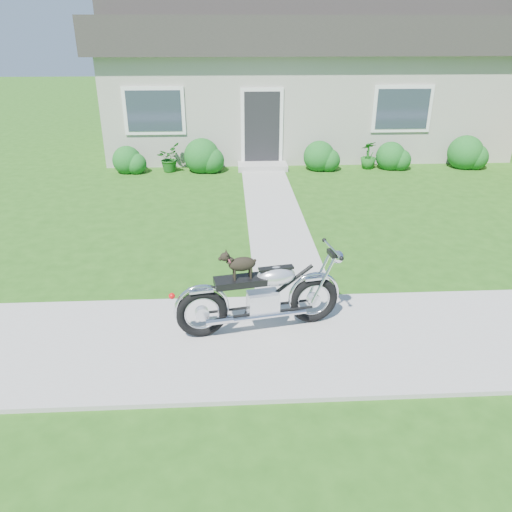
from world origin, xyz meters
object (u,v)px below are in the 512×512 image
(house, at_px, (301,79))
(potted_plant_right, at_px, (369,155))
(potted_plant_left, at_px, (168,158))
(motorcycle_with_dog, at_px, (262,295))

(house, relative_size, potted_plant_right, 16.16)
(potted_plant_left, distance_m, potted_plant_right, 5.68)
(potted_plant_left, bearing_deg, potted_plant_right, 0.00)
(house, xyz_separation_m, potted_plant_right, (1.53, -3.44, -1.77))
(house, height_order, potted_plant_right, house)
(potted_plant_left, bearing_deg, house, 39.73)
(motorcycle_with_dog, bearing_deg, potted_plant_right, 56.27)
(potted_plant_left, distance_m, motorcycle_with_dog, 8.57)
(house, height_order, motorcycle_with_dog, house)
(motorcycle_with_dog, bearing_deg, potted_plant_left, 93.74)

